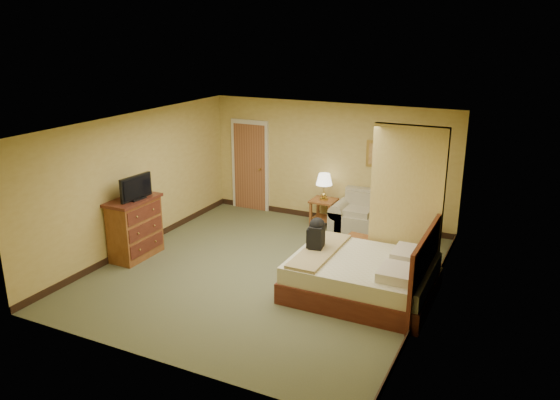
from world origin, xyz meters
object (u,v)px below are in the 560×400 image
Objects in this scene: bed at (365,276)px; coffee_table at (362,249)px; loveseat at (374,221)px; dresser at (135,228)px.

coffee_table is at bearing 110.72° from bed.
loveseat is 0.78× the size of bed.
coffee_table is at bearing 19.77° from dresser.
dresser is (-3.64, -3.04, 0.29)m from loveseat.
dresser is 0.51× the size of bed.
bed reaches higher than coffee_table.
coffee_table is (0.26, -1.64, 0.06)m from loveseat.
loveseat is 1.66m from coffee_table.
dresser is at bearing -140.13° from loveseat.
dresser reaches higher than coffee_table.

